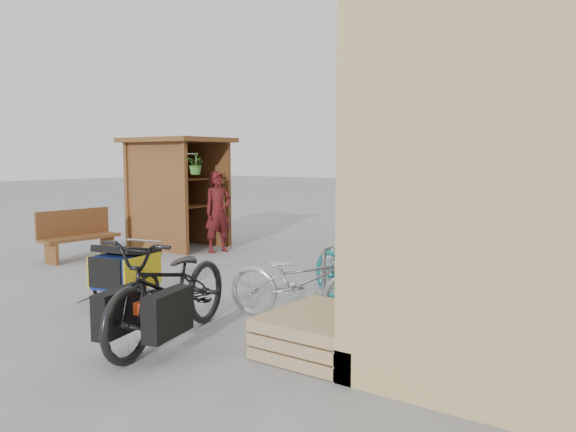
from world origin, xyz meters
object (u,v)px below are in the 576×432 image
Objects in this scene: bike_5 at (427,244)px; bike_7 at (445,234)px; pallet_stack at (322,332)px; bike_6 at (443,240)px; shopping_carts at (520,220)px; bike_4 at (418,249)px; kiosk at (174,177)px; person_kiosk at (218,212)px; bike_3 at (388,248)px; bench at (78,234)px; bike_2 at (380,258)px; cargo_bike at (170,289)px; bike_0 at (300,281)px; child_trailer at (125,268)px; bike_1 at (358,267)px.

bike_5 is 1.41m from bike_7.
pallet_stack is 5.41m from bike_6.
shopping_carts is 3.64m from bike_5.
kiosk is at bearing 79.45° from bike_4.
person_kiosk is 0.91× the size of bike_3.
bench reaches higher than pallet_stack.
pallet_stack is at bearing -90.00° from shopping_carts.
person_kiosk reaches higher than bike_2.
bike_7 is (-0.87, 5.89, 0.27)m from pallet_stack.
person_kiosk is at bearing 80.25° from bike_4.
kiosk is at bearing 122.42° from cargo_bike.
bike_6 is at bearing -17.20° from bike_0.
bike_7 is at bearing 55.84° from child_trailer.
kiosk is at bearing -146.26° from shopping_carts.
cargo_bike is 1.39× the size of person_kiosk.
bench is 0.99× the size of bike_4.
bike_5 is (0.13, 1.55, 0.02)m from bike_2.
bike_0 is 2.49m from bike_3.
person_kiosk is 0.97× the size of bike_2.
bench is 0.90× the size of bike_2.
bike_3 reaches higher than child_trailer.
bike_0 is (2.46, 0.67, 0.02)m from child_trailer.
bike_6 is (0.10, 2.42, -0.00)m from bike_2.
kiosk is 6.32m from bike_0.
pallet_stack is 4.37m from bike_4.
bike_0 is 3.47m from bike_4.
person_kiosk is (1.67, 2.20, 0.35)m from bench.
cargo_bike is (5.18, -2.37, 0.08)m from bench.
kiosk is at bearing 62.75° from bike_2.
person_kiosk is at bearing 142.06° from pallet_stack.
bike_3 is 1.15× the size of bike_7.
bike_3 is at bearing 104.47° from pallet_stack.
bike_7 reaches higher than pallet_stack.
bike_1 reaches higher than bike_0.
bike_7 is (5.41, 2.02, -1.07)m from kiosk.
bike_1 reaches higher than shopping_carts.
bike_5 is (-0.68, -3.58, -0.14)m from shopping_carts.
cargo_bike is 1.64m from bike_0.
bike_4 is at bearing -158.43° from bike_7.
bike_4 is (-0.21, 2.55, -0.13)m from bike_1.
bike_2 is (5.87, 1.23, -0.04)m from bench.
bike_4 is at bearing -3.54° from bike_3.
pallet_stack is at bearing -154.21° from bike_7.
child_trailer is 3.18m from bike_1.
bike_4 is at bearing -101.30° from shopping_carts.
person_kiosk is (-5.01, -4.16, 0.23)m from shopping_carts.
bench is 0.84× the size of bike_3.
cargo_bike is at bearing -21.60° from bench.
shopping_carts reaches higher than bike_6.
kiosk reaches higher than bike_3.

